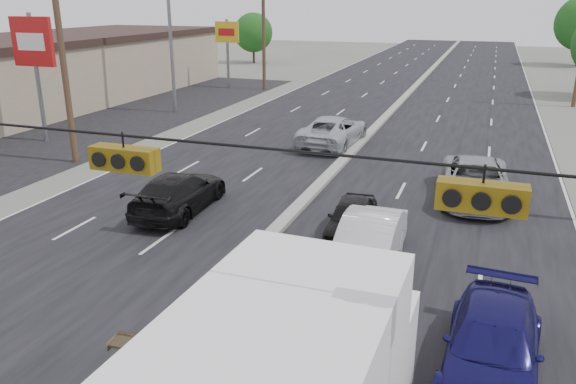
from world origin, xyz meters
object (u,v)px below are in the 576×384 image
pole_sign_far (227,38)px  tree_left_far (253,33)px  red_sedan (299,307)px  utility_pole_left_b (63,57)px  utility_pole_left_c (264,30)px  queue_car_b (368,244)px  queue_car_c (476,181)px  queue_car_a (352,218)px  pole_sign_mid (33,49)px  oncoming_near (179,193)px  queue_car_d (492,346)px  oncoming_far (333,131)px

pole_sign_far → tree_left_far: 20.89m
pole_sign_far → red_sedan: 40.37m
utility_pole_left_b → utility_pole_left_c: (0.00, 25.00, 0.00)m
red_sedan → queue_car_b: size_ratio=0.94×
utility_pole_left_c → red_sedan: (15.24, -35.57, -4.37)m
utility_pole_left_c → queue_car_c: (18.83, -24.13, -4.32)m
queue_car_c → queue_car_a: bearing=-130.9°
utility_pole_left_c → queue_car_b: bearing=-63.0°
utility_pole_left_b → red_sedan: utility_pole_left_b is taller
tree_left_far → queue_car_b: size_ratio=1.29×
pole_sign_far → queue_car_c: 33.08m
utility_pole_left_b → queue_car_c: 19.34m
tree_left_far → pole_sign_far: bearing=-73.3°
utility_pole_left_b → queue_car_a: bearing=-16.0°
utility_pole_left_c → pole_sign_mid: (-4.50, -22.00, 0.01)m
utility_pole_left_c → oncoming_near: size_ratio=1.95×
pole_sign_far → red_sedan: pole_sign_far is taller
red_sedan → queue_car_d: 4.36m
utility_pole_left_c → queue_car_a: (15.03, -29.30, -4.47)m
queue_car_c → oncoming_near: queue_car_c is taller
oncoming_near → oncoming_far: oncoming_far is taller
pole_sign_far → oncoming_far: size_ratio=1.03×
utility_pole_left_c → pole_sign_far: (-3.50, -0.00, -0.70)m
pole_sign_far → queue_car_d: (23.10, -35.65, -3.71)m
oncoming_near → oncoming_far: size_ratio=0.88×
pole_sign_mid → oncoming_far: 16.83m
queue_car_c → oncoming_near: 11.68m
pole_sign_far → queue_car_a: size_ratio=1.61×
pole_sign_far → queue_car_c: size_ratio=1.05×
utility_pole_left_c → pole_sign_far: size_ratio=1.67×
queue_car_a → oncoming_near: bearing=175.1°
pole_sign_mid → pole_sign_far: bearing=87.4°
tree_left_far → utility_pole_left_b: bearing=-78.1°
queue_car_c → queue_car_d: size_ratio=1.18×
tree_left_far → queue_car_c: 52.52m
queue_car_a → oncoming_near: (-6.71, 0.08, 0.11)m
queue_car_c → oncoming_far: bearing=134.3°
pole_sign_mid → oncoming_near: pole_sign_mid is taller
pole_sign_far → oncoming_far: (14.60, -17.38, -3.60)m
oncoming_near → utility_pole_left_b: bearing=-30.1°
pole_sign_far → oncoming_near: (11.82, -29.22, -3.66)m
queue_car_c → oncoming_far: size_ratio=0.98×
pole_sign_far → pole_sign_mid: bearing=-92.6°
pole_sign_far → queue_car_b: 37.26m
utility_pole_left_b → red_sedan: 19.06m
utility_pole_left_b → queue_car_b: bearing=-22.1°
utility_pole_left_c → tree_left_far: size_ratio=1.63×
red_sedan → oncoming_far: (-4.14, 18.19, 0.08)m
pole_sign_far → oncoming_far: pole_sign_far is taller
queue_car_c → oncoming_far: 10.26m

